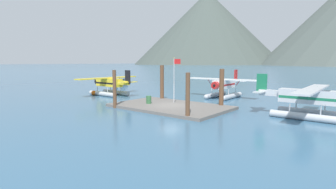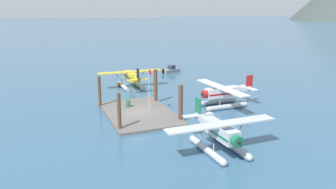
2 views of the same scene
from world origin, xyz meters
name	(u,v)px [view 2 (image 2 of 2)]	position (x,y,z in m)	size (l,w,h in m)	color
ground_plane	(139,114)	(0.00, 0.00, 0.00)	(1200.00, 1200.00, 0.00)	#38607F
dock_platform	(139,113)	(0.00, 0.00, 0.15)	(12.47, 7.71, 0.30)	#66605B
piling_near_left	(100,92)	(-4.63, -3.84, 2.06)	(0.39, 0.39, 4.13)	brown
piling_near_right	(119,112)	(4.74, -3.49, 2.04)	(0.39, 0.39, 4.08)	brown
piling_far_left	(155,86)	(-4.22, 3.62, 2.29)	(0.50, 0.50, 4.57)	brown
piling_far_right	(181,104)	(4.30, 3.59, 2.13)	(0.51, 0.51, 4.25)	brown
flagpole	(149,84)	(-0.51, 1.53, 3.58)	(0.95, 0.10, 5.19)	silver
fuel_drum	(128,104)	(-2.56, -0.67, 0.74)	(0.62, 0.62, 0.88)	#33663D
mooring_buoy	(119,84)	(-15.76, 1.29, 0.35)	(0.71, 0.71, 0.71)	orange
seaplane_yellow_port_fwd	(131,78)	(-14.02, 2.83, 1.58)	(7.98, 10.40, 3.84)	#B7BABF
seaplane_silver_stbd_fwd	(220,134)	(12.85, 3.62, 1.58)	(7.98, 10.42, 3.84)	#B7BABF
seaplane_white_bow_centre	(222,95)	(0.77, 11.09, 1.58)	(10.45, 7.98, 3.84)	#B7BABF
boat_grey_open_west	(171,70)	(-24.17, 13.97, 0.49)	(3.23, 4.48, 1.50)	gray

